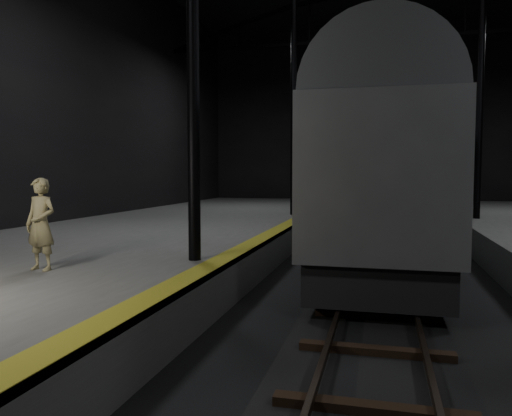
% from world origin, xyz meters
% --- Properties ---
extents(ground, '(44.00, 44.00, 0.00)m').
position_xyz_m(ground, '(0.00, 0.00, 0.00)').
color(ground, black).
rests_on(ground, ground).
extents(platform_left, '(9.00, 43.80, 1.00)m').
position_xyz_m(platform_left, '(-7.50, 0.00, 0.50)').
color(platform_left, '#535350').
rests_on(platform_left, ground).
extents(tactile_strip, '(0.50, 43.80, 0.01)m').
position_xyz_m(tactile_strip, '(-3.25, 0.00, 1.00)').
color(tactile_strip, '#9A941C').
rests_on(tactile_strip, platform_left).
extents(track, '(2.40, 43.00, 0.24)m').
position_xyz_m(track, '(0.00, 0.00, 0.07)').
color(track, '#3F3328').
rests_on(track, ground).
extents(train, '(3.23, 21.58, 5.77)m').
position_xyz_m(train, '(-0.00, 6.04, 3.22)').
color(train, '#A0A3A8').
rests_on(train, ground).
extents(woman, '(0.69, 0.49, 1.76)m').
position_xyz_m(woman, '(-6.22, -5.78, 1.88)').
color(woman, tan).
rests_on(woman, platform_left).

